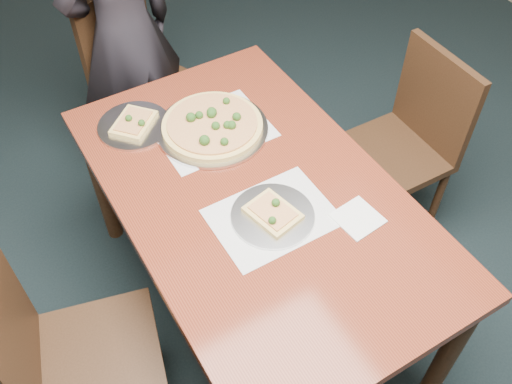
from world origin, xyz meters
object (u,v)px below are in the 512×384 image
chair_left (68,356)px  diner (124,34)px  chair_right (407,139)px  slice_plate_far (134,124)px  chair_far (137,72)px  slice_plate_near (273,214)px  pizza_pan (213,126)px  dining_table (256,209)px

chair_left → diner: (0.74, 1.23, 0.25)m
diner → chair_right: bearing=119.5°
chair_left → slice_plate_far: (0.54, 0.64, 0.25)m
chair_far → slice_plate_far: chair_far is taller
chair_right → slice_plate_far: chair_right is taller
chair_far → slice_plate_near: (-0.02, -1.27, 0.25)m
chair_far → chair_left: 1.48m
chair_left → slice_plate_far: bearing=-25.8°
diner → slice_plate_near: size_ratio=5.49×
slice_plate_near → slice_plate_far: bearing=108.7°
diner → slice_plate_near: bearing=79.9°
chair_left → pizza_pan: (0.79, 0.47, 0.26)m
chair_right → diner: diner is taller
dining_table → slice_plate_far: (-0.23, 0.53, 0.10)m
chair_left → pizza_pan: 0.96m
chair_left → slice_plate_near: size_ratio=3.25×
chair_far → slice_plate_near: size_ratio=3.25×
chair_far → slice_plate_near: chair_far is taller
chair_left → chair_right: same height
dining_table → chair_right: (0.83, 0.10, -0.14)m
chair_left → slice_plate_far: chair_left is taller
chair_right → chair_far: bearing=-140.4°
dining_table → slice_plate_near: (-0.01, -0.12, 0.11)m
dining_table → pizza_pan: pizza_pan is taller
chair_far → chair_left: bearing=-144.3°
chair_left → diner: bearing=-16.8°
chair_far → diner: 0.26m
diner → slice_plate_far: bearing=60.1°
slice_plate_far → diner: bearing=71.3°
chair_far → pizza_pan: size_ratio=2.14×
pizza_pan → slice_plate_far: bearing=144.9°
chair_left → pizza_pan: size_ratio=2.14×
pizza_pan → slice_plate_near: (-0.03, -0.48, -0.01)m
slice_plate_far → chair_far: bearing=69.1°
dining_table → chair_far: size_ratio=1.65×
chair_far → chair_right: (0.83, -1.05, 0.00)m
diner → slice_plate_near: diner is taller
chair_left → slice_plate_near: bearing=-76.4°
chair_right → dining_table: bearing=-81.7°
chair_far → chair_right: bearing=-74.4°
slice_plate_far → chair_left: bearing=-130.1°
dining_table → slice_plate_far: size_ratio=5.36×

